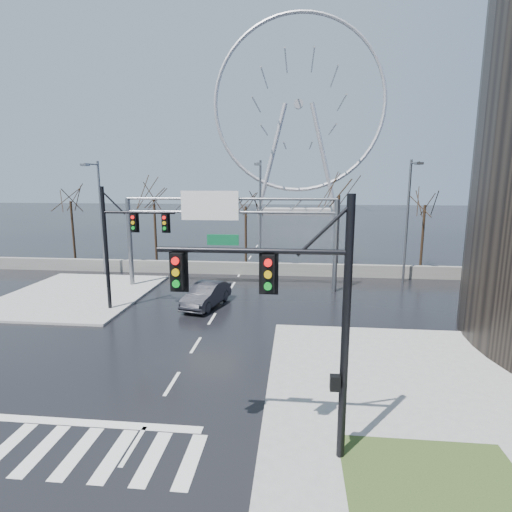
# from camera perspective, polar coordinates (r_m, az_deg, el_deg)

# --- Properties ---
(ground) EXTENTS (260.00, 260.00, 0.00)m
(ground) POSITION_cam_1_polar(r_m,az_deg,el_deg) (17.84, -11.90, -17.40)
(ground) COLOR black
(ground) RESTS_ON ground
(sidewalk_right_ext) EXTENTS (12.00, 10.00, 0.15)m
(sidewalk_right_ext) POSITION_cam_1_polar(r_m,az_deg,el_deg) (19.49, 20.66, -15.11)
(sidewalk_right_ext) COLOR gray
(sidewalk_right_ext) RESTS_ON ground
(sidewalk_far) EXTENTS (10.00, 12.00, 0.15)m
(sidewalk_far) POSITION_cam_1_polar(r_m,az_deg,el_deg) (32.44, -24.19, -5.03)
(sidewalk_far) COLOR gray
(sidewalk_far) RESTS_ON ground
(grass_strip) EXTENTS (5.00, 4.00, 0.02)m
(grass_strip) POSITION_cam_1_polar(r_m,az_deg,el_deg) (13.47, 24.46, -27.76)
(grass_strip) COLOR #2B431B
(grass_strip) RESTS_ON sidewalk_near
(barrier_wall) EXTENTS (52.00, 0.50, 1.10)m
(barrier_wall) POSITION_cam_1_polar(r_m,az_deg,el_deg) (36.16, -2.35, -1.75)
(barrier_wall) COLOR slate
(barrier_wall) RESTS_ON ground
(signal_mast_near) EXTENTS (5.52, 0.41, 8.00)m
(signal_mast_near) POSITION_cam_1_polar(r_m,az_deg,el_deg) (11.44, 6.03, -6.96)
(signal_mast_near) COLOR black
(signal_mast_near) RESTS_ON ground
(signal_mast_far) EXTENTS (4.72, 0.41, 8.00)m
(signal_mast_far) POSITION_cam_1_polar(r_m,az_deg,el_deg) (26.52, -18.58, 2.54)
(signal_mast_far) COLOR black
(signal_mast_far) RESTS_ON ground
(sign_gantry) EXTENTS (16.36, 0.40, 7.60)m
(sign_gantry) POSITION_cam_1_polar(r_m,az_deg,el_deg) (30.56, -4.46, 4.73)
(sign_gantry) COLOR slate
(sign_gantry) RESTS_ON ground
(streetlight_left) EXTENTS (0.50, 2.55, 10.00)m
(streetlight_left) POSITION_cam_1_polar(r_m,az_deg,el_deg) (37.32, -21.52, 6.19)
(streetlight_left) COLOR slate
(streetlight_left) RESTS_ON ground
(streetlight_mid) EXTENTS (0.50, 2.55, 10.00)m
(streetlight_mid) POSITION_cam_1_polar(r_m,az_deg,el_deg) (33.34, 0.55, 6.48)
(streetlight_mid) COLOR slate
(streetlight_mid) RESTS_ON ground
(streetlight_right) EXTENTS (0.50, 2.55, 10.00)m
(streetlight_right) POSITION_cam_1_polar(r_m,az_deg,el_deg) (34.38, 21.00, 5.90)
(streetlight_right) COLOR slate
(streetlight_right) RESTS_ON ground
(tree_far_left) EXTENTS (3.50, 3.50, 7.00)m
(tree_far_left) POSITION_cam_1_polar(r_m,az_deg,el_deg) (45.34, -24.91, 6.21)
(tree_far_left) COLOR black
(tree_far_left) RESTS_ON ground
(tree_left) EXTENTS (3.75, 3.75, 7.50)m
(tree_left) POSITION_cam_1_polar(r_m,az_deg,el_deg) (41.00, -14.35, 7.06)
(tree_left) COLOR black
(tree_left) RESTS_ON ground
(tree_center) EXTENTS (3.25, 3.25, 6.50)m
(tree_center) POSITION_cam_1_polar(r_m,az_deg,el_deg) (39.90, -1.48, 6.14)
(tree_center) COLOR black
(tree_center) RESTS_ON ground
(tree_right) EXTENTS (3.90, 3.90, 7.80)m
(tree_right) POSITION_cam_1_polar(r_m,az_deg,el_deg) (38.71, 11.76, 7.33)
(tree_right) COLOR black
(tree_right) RESTS_ON ground
(tree_far_right) EXTENTS (3.40, 3.40, 6.80)m
(tree_far_right) POSITION_cam_1_polar(r_m,az_deg,el_deg) (40.84, 22.93, 5.75)
(tree_far_right) COLOR black
(tree_far_right) RESTS_ON ground
(ferris_wheel) EXTENTS (45.00, 6.00, 50.91)m
(ferris_wheel) POSITION_cam_1_polar(r_m,az_deg,el_deg) (111.38, 6.08, 19.82)
(ferris_wheel) COLOR gray
(ferris_wheel) RESTS_ON ground
(car) EXTENTS (2.71, 5.04, 1.58)m
(car) POSITION_cam_1_polar(r_m,az_deg,el_deg) (27.20, -7.10, -5.50)
(car) COLOR black
(car) RESTS_ON ground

